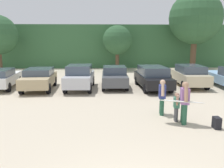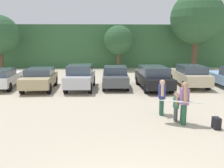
{
  "view_description": "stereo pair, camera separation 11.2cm",
  "coord_description": "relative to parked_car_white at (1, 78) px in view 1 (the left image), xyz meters",
  "views": [
    {
      "loc": [
        -0.61,
        -3.98,
        3.37
      ],
      "look_at": [
        -0.13,
        7.8,
        1.12
      ],
      "focal_mm": 37.46,
      "sensor_mm": 36.0,
      "label": 1
    },
    {
      "loc": [
        -0.49,
        -3.99,
        3.37
      ],
      "look_at": [
        -0.13,
        7.8,
        1.12
      ],
      "focal_mm": 37.46,
      "sensor_mm": 36.0,
      "label": 2
    }
  ],
  "objects": [
    {
      "name": "backpack_dropped",
      "position": [
        11.43,
        -7.93,
        -0.53
      ],
      "size": [
        0.24,
        0.34,
        0.45
      ],
      "color": "black",
      "rests_on": "ground_plane"
    },
    {
      "name": "parked_car_dark_gray",
      "position": [
        7.9,
        0.21,
        0.01
      ],
      "size": [
        1.82,
        3.96,
        1.5
      ],
      "rotation": [
        0.0,
        0.0,
        1.56
      ],
      "color": "#4C4F54",
      "rests_on": "ground_plane"
    },
    {
      "name": "tree_center_left",
      "position": [
        8.71,
        9.9,
        2.55
      ],
      "size": [
        3.22,
        3.22,
        4.93
      ],
      "color": "brown",
      "rests_on": "ground_plane"
    },
    {
      "name": "person_child",
      "position": [
        10.12,
        -7.03,
        -0.06
      ],
      "size": [
        0.27,
        0.57,
        1.22
      ],
      "rotation": [
        0.0,
        0.0,
        2.98
      ],
      "color": "#4C4C51",
      "rests_on": "ground_plane"
    },
    {
      "name": "parked_car_tan",
      "position": [
        2.73,
        -0.39,
        0.02
      ],
      "size": [
        2.07,
        4.14,
        1.43
      ],
      "rotation": [
        0.0,
        0.0,
        1.62
      ],
      "color": "tan",
      "rests_on": "ground_plane"
    },
    {
      "name": "parked_car_white",
      "position": [
        0.0,
        0.0,
        0.0
      ],
      "size": [
        2.15,
        4.26,
        1.4
      ],
      "rotation": [
        0.0,
        0.0,
        1.66
      ],
      "color": "white",
      "rests_on": "ground_plane"
    },
    {
      "name": "parked_car_silver",
      "position": [
        5.49,
        -0.43,
        0.11
      ],
      "size": [
        1.87,
        4.13,
        1.69
      ],
      "rotation": [
        0.0,
        0.0,
        1.54
      ],
      "color": "silver",
      "rests_on": "ground_plane"
    },
    {
      "name": "parked_car_champagne",
      "position": [
        13.4,
        0.51,
        0.05
      ],
      "size": [
        1.93,
        4.76,
        1.55
      ],
      "rotation": [
        0.0,
        0.0,
        1.54
      ],
      "color": "beige",
      "rests_on": "ground_plane"
    },
    {
      "name": "parked_car_black",
      "position": [
        10.54,
        -0.36,
        0.06
      ],
      "size": [
        2.0,
        4.57,
        1.54
      ],
      "rotation": [
        0.0,
        0.0,
        1.61
      ],
      "color": "black",
      "rests_on": "ground_plane"
    },
    {
      "name": "person_adult",
      "position": [
        10.34,
        -7.33,
        0.23
      ],
      "size": [
        0.38,
        0.75,
        1.73
      ],
      "rotation": [
        0.0,
        0.0,
        2.98
      ],
      "color": "#26593F",
      "rests_on": "ground_plane"
    },
    {
      "name": "tree_center",
      "position": [
        17.05,
        9.22,
        4.88
      ],
      "size": [
        5.61,
        5.61,
        8.47
      ],
      "color": "brown",
      "rests_on": "ground_plane"
    },
    {
      "name": "hillside_ridge",
      "position": [
        7.67,
        17.67,
        1.81
      ],
      "size": [
        108.0,
        12.0,
        5.12
      ],
      "primitive_type": "cube",
      "color": "#38663D",
      "rests_on": "ground_plane"
    },
    {
      "name": "person_companion",
      "position": [
        9.74,
        -6.13,
        0.16
      ],
      "size": [
        0.36,
        0.81,
        1.62
      ],
      "rotation": [
        0.0,
        0.0,
        2.98
      ],
      "color": "#26593F",
      "rests_on": "ground_plane"
    },
    {
      "name": "surfboard_white",
      "position": [
        10.2,
        -7.39,
        0.18
      ],
      "size": [
        1.86,
        1.04,
        0.19
      ],
      "rotation": [
        0.0,
        0.0,
        2.83
      ],
      "color": "white"
    }
  ]
}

